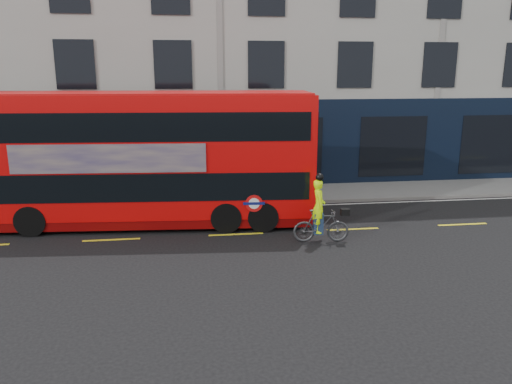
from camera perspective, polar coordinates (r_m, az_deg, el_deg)
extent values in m
plane|color=black|center=(15.13, -1.74, -6.67)|extent=(120.00, 120.00, 0.00)
cube|color=gray|center=(21.30, -3.61, -0.44)|extent=(60.00, 3.00, 0.12)
cube|color=slate|center=(19.85, -3.28, -1.48)|extent=(60.00, 0.12, 0.13)
cube|color=#ACAAA2|center=(27.23, -4.94, 18.41)|extent=(50.00, 10.00, 15.00)
cube|color=black|center=(22.37, -3.97, 5.32)|extent=(50.00, 0.08, 4.00)
cube|color=silver|center=(19.58, -3.21, -1.88)|extent=(58.00, 0.10, 0.01)
cube|color=red|center=(17.51, -12.30, 4.27)|extent=(11.43, 3.42, 4.05)
cube|color=#680404|center=(17.99, -11.94, -2.58)|extent=(11.43, 3.37, 0.31)
cube|color=black|center=(17.68, -12.15, 1.40)|extent=(10.98, 3.42, 0.92)
cube|color=black|center=(17.38, -12.47, 7.68)|extent=(10.98, 3.42, 0.92)
cube|color=#AC0B0B|center=(17.31, -12.65, 10.95)|extent=(11.20, 3.30, 0.08)
cube|color=black|center=(17.72, 6.24, 1.66)|extent=(0.22, 2.30, 0.92)
cube|color=black|center=(17.41, 6.40, 7.93)|extent=(0.22, 2.30, 0.92)
cube|color=gray|center=(16.43, -16.53, 3.67)|extent=(6.13, 0.51, 0.92)
cylinder|color=red|center=(16.35, -0.22, -1.32)|extent=(0.57, 0.06, 0.57)
cylinder|color=white|center=(16.35, -0.22, -1.32)|extent=(0.37, 0.05, 0.37)
cube|color=#0C1459|center=(16.34, -0.22, -1.32)|extent=(0.72, 0.08, 0.09)
cylinder|color=black|center=(17.77, 0.53, -1.79)|extent=(1.22, 2.68, 1.02)
cylinder|color=black|center=(17.73, -3.43, -1.85)|extent=(1.22, 2.68, 1.02)
cylinder|color=black|center=(18.85, -23.13, -2.02)|extent=(1.22, 2.68, 1.02)
imported|color=#3F4043|center=(15.80, 7.45, -3.85)|extent=(1.80, 0.67, 1.06)
imported|color=#BFF006|center=(15.61, 7.18, -1.61)|extent=(0.46, 0.65, 1.68)
cube|color=black|center=(15.82, 10.14, -2.26)|extent=(0.28, 0.23, 0.21)
cube|color=#1C2E4C|center=(15.76, 7.12, -3.55)|extent=(0.32, 0.39, 0.66)
sphere|color=black|center=(15.39, 7.28, 1.68)|extent=(0.25, 0.25, 0.25)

